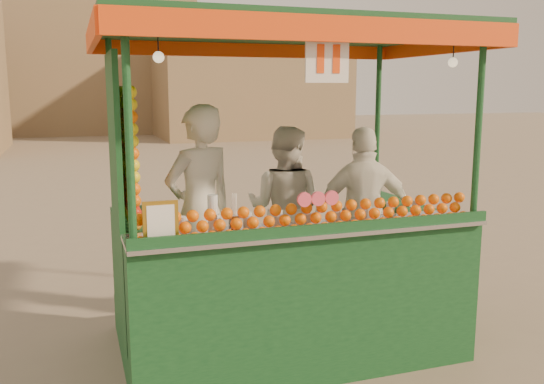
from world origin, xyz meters
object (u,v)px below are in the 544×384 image
object	(u,v)px
vendor_left	(200,211)
juice_cart	(280,251)
vendor_right	(364,213)
vendor_middle	(285,208)

from	to	relation	value
vendor_left	juice_cart	bearing A→B (deg)	132.24
juice_cart	vendor_right	xyz separation A→B (m)	(0.93, 0.20, 0.23)
vendor_right	juice_cart	bearing A→B (deg)	24.36
vendor_middle	juice_cart	bearing A→B (deg)	103.39
vendor_middle	vendor_right	size ratio (longest dim) A/B	0.99
juice_cart	vendor_left	size ratio (longest dim) A/B	1.69
vendor_left	vendor_middle	size ratio (longest dim) A/B	1.14
juice_cart	vendor_left	bearing A→B (deg)	154.32
juice_cart	vendor_middle	xyz separation A→B (m)	(0.31, 0.72, 0.22)
vendor_left	vendor_right	xyz separation A→B (m)	(1.56, -0.10, -0.11)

